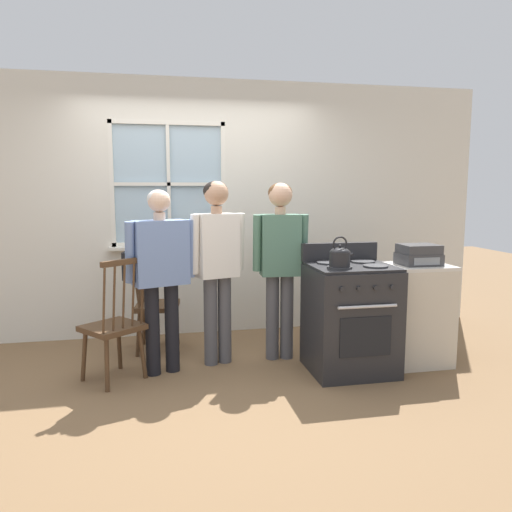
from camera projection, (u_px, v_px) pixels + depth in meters
name	position (u px, v px, depth m)	size (l,w,h in m)	color
ground_plane	(213.00, 379.00, 4.14)	(16.00, 16.00, 0.00)	brown
wall_back	(198.00, 211.00, 5.32)	(6.40, 0.16, 2.70)	silver
chair_by_window	(155.00, 305.00, 4.81)	(0.46, 0.47, 1.02)	#4C331E
chair_near_wall	(114.00, 327.00, 4.05)	(0.58, 0.58, 1.02)	#4C331E
person_elderly_left	(161.00, 265.00, 4.15)	(0.60, 0.34, 1.56)	black
person_teen_center	(217.00, 254.00, 4.38)	(0.52, 0.30, 1.63)	#4C4C51
person_adult_right	(280.00, 253.00, 4.51)	(0.51, 0.24, 1.62)	#4C4C51
stove	(350.00, 317.00, 4.27)	(0.70, 0.68, 1.08)	#232326
kettle	(340.00, 256.00, 4.04)	(0.21, 0.17, 0.25)	black
potted_plant	(167.00, 240.00, 5.21)	(0.16, 0.16, 0.28)	#935B3D
handbag	(129.00, 264.00, 4.74)	(0.21, 0.23, 0.31)	black
side_counter	(415.00, 314.00, 4.48)	(0.55, 0.50, 0.90)	beige
stereo	(419.00, 255.00, 4.39)	(0.34, 0.29, 0.18)	#38383A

